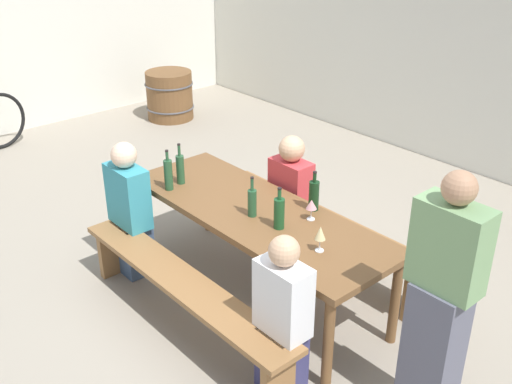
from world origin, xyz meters
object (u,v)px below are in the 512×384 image
at_px(tasting_table, 256,219).
at_px(standing_host, 439,310).
at_px(bench_far, 318,225).
at_px(wine_bottle_0, 180,169).
at_px(wine_bottle_3, 314,195).
at_px(wine_barrel, 170,95).
at_px(wine_glass_0, 320,234).
at_px(bench_near, 182,289).
at_px(wine_glass_1, 311,205).
at_px(seated_guest_far_0, 290,202).
at_px(wine_bottle_1, 168,174).
at_px(wine_bottle_4, 252,202).
at_px(wine_bottle_2, 279,213).
at_px(seated_guest_near_0, 130,213).
at_px(seated_guest_near_1, 283,320).

relative_size(tasting_table, standing_host, 1.40).
xyz_separation_m(bench_far, wine_bottle_0, (-0.76, -0.85, 0.52)).
relative_size(wine_bottle_3, wine_barrel, 0.46).
height_order(wine_bottle_3, wine_glass_0, wine_bottle_3).
relative_size(bench_near, bench_far, 1.00).
relative_size(bench_far, standing_host, 1.34).
xyz_separation_m(wine_glass_0, wine_glass_1, (-0.34, 0.27, -0.01)).
height_order(seated_guest_far_0, wine_barrel, seated_guest_far_0).
xyz_separation_m(bench_far, wine_bottle_3, (0.27, -0.37, 0.51)).
distance_m(bench_near, wine_bottle_0, 1.07).
bearing_deg(wine_bottle_1, seated_guest_far_0, 57.46).
relative_size(wine_bottle_4, seated_guest_far_0, 0.27).
height_order(wine_bottle_2, seated_guest_far_0, seated_guest_far_0).
bearing_deg(seated_guest_far_0, bench_far, 128.13).
xyz_separation_m(bench_near, seated_guest_near_0, (-0.92, 0.15, 0.19)).
distance_m(wine_bottle_1, wine_glass_0, 1.45).
bearing_deg(wine_bottle_1, wine_glass_1, 24.02).
bearing_deg(wine_bottle_2, bench_near, -115.44).
height_order(standing_host, wine_barrel, standing_host).
xyz_separation_m(wine_bottle_1, seated_guest_far_0, (0.53, 0.84, -0.33)).
bearing_deg(wine_bottle_1, wine_bottle_2, 12.59).
bearing_deg(bench_far, wine_barrel, 163.49).
bearing_deg(wine_bottle_4, wine_bottle_1, -164.98).
bearing_deg(wine_bottle_3, bench_near, -104.92).
distance_m(wine_bottle_1, standing_host, 2.35).
height_order(tasting_table, wine_bottle_3, wine_bottle_3).
distance_m(wine_bottle_4, standing_host, 1.57).
relative_size(bench_far, seated_guest_far_0, 1.92).
relative_size(wine_bottle_0, standing_host, 0.21).
height_order(wine_glass_1, seated_guest_far_0, seated_guest_far_0).
xyz_separation_m(seated_guest_near_0, standing_host, (2.54, 0.49, 0.24)).
xyz_separation_m(wine_bottle_0, wine_glass_0, (1.47, 0.08, 0.00)).
relative_size(wine_bottle_3, standing_host, 0.19).
relative_size(seated_guest_near_0, seated_guest_far_0, 1.01).
xyz_separation_m(wine_glass_0, wine_barrel, (-4.67, 1.94, -0.55)).
bearing_deg(tasting_table, wine_glass_0, -5.27).
bearing_deg(wine_barrel, standing_host, -19.15).
xyz_separation_m(wine_bottle_0, wine_barrel, (-3.21, 2.02, -0.54)).
relative_size(tasting_table, seated_guest_near_1, 2.05).
height_order(bench_near, seated_guest_near_0, seated_guest_near_0).
xyz_separation_m(wine_bottle_1, standing_host, (2.34, 0.22, -0.09)).
height_order(seated_guest_near_1, wine_barrel, seated_guest_near_1).
bearing_deg(seated_guest_near_1, standing_host, -56.87).
bearing_deg(standing_host, wine_glass_0, 0.18).
xyz_separation_m(tasting_table, wine_glass_0, (0.71, -0.07, 0.20)).
distance_m(wine_bottle_3, standing_host, 1.40).
xyz_separation_m(wine_bottle_2, seated_guest_near_1, (0.56, -0.50, -0.34)).
xyz_separation_m(wine_bottle_3, wine_glass_0, (0.43, -0.39, 0.01)).
bearing_deg(wine_barrel, wine_bottle_0, -32.25).
bearing_deg(wine_barrel, wine_glass_1, -21.10).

